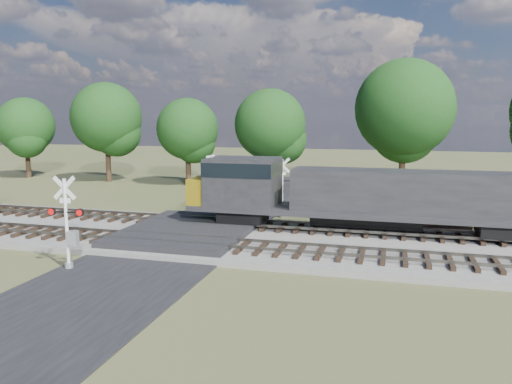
% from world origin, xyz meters
% --- Properties ---
extents(ground, '(160.00, 160.00, 0.00)m').
position_xyz_m(ground, '(0.00, 0.00, 0.00)').
color(ground, '#434E29').
rests_on(ground, ground).
extents(ballast_bed, '(140.00, 10.00, 0.30)m').
position_xyz_m(ballast_bed, '(10.00, 0.50, 0.15)').
color(ballast_bed, gray).
rests_on(ballast_bed, ground).
extents(road, '(7.00, 60.00, 0.08)m').
position_xyz_m(road, '(0.00, 0.00, 0.04)').
color(road, black).
rests_on(road, ground).
extents(crossing_panel, '(7.00, 9.00, 0.62)m').
position_xyz_m(crossing_panel, '(0.00, 0.50, 0.32)').
color(crossing_panel, '#262628').
rests_on(crossing_panel, ground).
extents(track_near, '(140.00, 2.60, 0.33)m').
position_xyz_m(track_near, '(3.12, -2.00, 0.41)').
color(track_near, black).
rests_on(track_near, ballast_bed).
extents(track_far, '(140.00, 2.60, 0.33)m').
position_xyz_m(track_far, '(3.12, 3.00, 0.41)').
color(track_far, black).
rests_on(track_far, ballast_bed).
extents(crossing_signal_near, '(1.76, 0.40, 4.36)m').
position_xyz_m(crossing_signal_near, '(-2.88, -6.61, 1.81)').
color(crossing_signal_near, silver).
rests_on(crossing_signal_near, ground).
extents(crossing_signal_far, '(1.68, 0.40, 4.19)m').
position_xyz_m(crossing_signal_far, '(3.90, 7.53, 1.74)').
color(crossing_signal_far, silver).
rests_on(crossing_signal_far, ground).
extents(equipment_shed, '(5.31, 5.31, 2.90)m').
position_xyz_m(equipment_shed, '(13.72, 7.63, 1.47)').
color(equipment_shed, '#492F1F').
rests_on(equipment_shed, ground).
extents(treeline, '(80.49, 11.25, 11.73)m').
position_xyz_m(treeline, '(10.41, 20.50, 6.82)').
color(treeline, black).
rests_on(treeline, ground).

